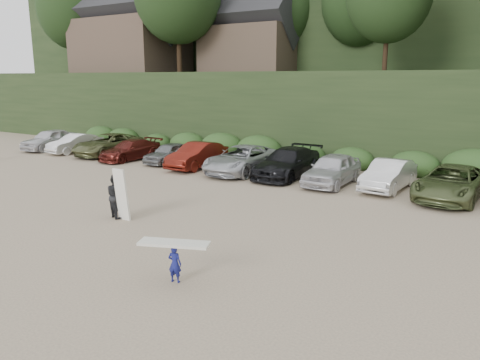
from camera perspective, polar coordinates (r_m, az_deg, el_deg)
The scene contains 5 objects.
ground at distance 17.76m, azimuth -4.25°, elevation -5.99°, with size 120.00×120.00×0.00m, color tan.
hillside_backdrop at distance 50.89m, azimuth 20.99°, elevation 17.97°, with size 90.00×41.50×28.00m.
parked_cars at distance 27.48m, azimuth 2.08°, elevation 2.28°, with size 39.92×6.31×1.65m.
child_surfer at distance 13.19m, azimuth -7.99°, elevation -9.02°, with size 2.03×1.21×1.18m.
adult_surfer at distance 19.55m, azimuth -14.80°, elevation -1.88°, with size 1.35×0.94×2.11m.
Camera 1 is at (9.94, -13.61, 5.59)m, focal length 35.00 mm.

